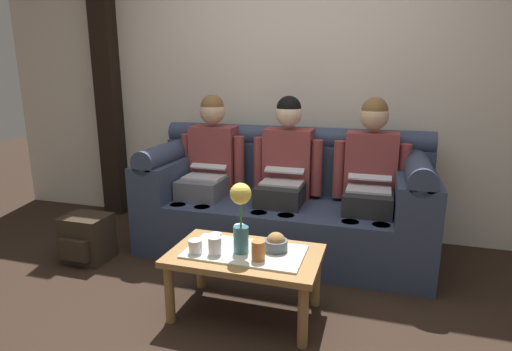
% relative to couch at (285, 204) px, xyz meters
% --- Properties ---
extents(ground_plane, '(14.00, 14.00, 0.00)m').
position_rel_couch_xyz_m(ground_plane, '(0.00, -1.17, -0.37)').
color(ground_plane, black).
extents(back_wall_patterned, '(6.00, 0.12, 2.90)m').
position_rel_couch_xyz_m(back_wall_patterned, '(0.00, 0.53, 1.08)').
color(back_wall_patterned, beige).
rests_on(back_wall_patterned, ground_plane).
extents(timber_pillar, '(0.20, 0.20, 2.90)m').
position_rel_couch_xyz_m(timber_pillar, '(-1.85, 0.41, 1.08)').
color(timber_pillar, black).
rests_on(timber_pillar, ground_plane).
extents(couch, '(2.21, 0.88, 0.96)m').
position_rel_couch_xyz_m(couch, '(0.00, 0.00, 0.00)').
color(couch, '#2D3851').
rests_on(couch, ground_plane).
extents(person_left, '(0.56, 0.67, 1.22)m').
position_rel_couch_xyz_m(person_left, '(-0.64, -0.00, 0.29)').
color(person_left, '#595B66').
rests_on(person_left, ground_plane).
extents(person_middle, '(0.56, 0.67, 1.22)m').
position_rel_couch_xyz_m(person_middle, '(0.00, -0.00, 0.29)').
color(person_middle, '#232326').
rests_on(person_middle, ground_plane).
extents(person_right, '(0.56, 0.67, 1.22)m').
position_rel_couch_xyz_m(person_right, '(0.64, -0.00, 0.29)').
color(person_right, '#232326').
rests_on(person_right, ground_plane).
extents(coffee_table, '(0.87, 0.52, 0.40)m').
position_rel_couch_xyz_m(coffee_table, '(0.00, -1.00, -0.04)').
color(coffee_table, olive).
rests_on(coffee_table, ground_plane).
extents(flower_vase, '(0.12, 0.12, 0.41)m').
position_rel_couch_xyz_m(flower_vase, '(-0.02, -1.02, 0.26)').
color(flower_vase, '#336672').
rests_on(flower_vase, coffee_table).
extents(snack_bowl, '(0.13, 0.13, 0.11)m').
position_rel_couch_xyz_m(snack_bowl, '(0.17, -0.94, 0.07)').
color(snack_bowl, '#4C5666').
rests_on(snack_bowl, coffee_table).
extents(cup_near_left, '(0.07, 0.07, 0.08)m').
position_rel_couch_xyz_m(cup_near_left, '(-0.18, -0.99, 0.07)').
color(cup_near_left, silver).
rests_on(cup_near_left, coffee_table).
extents(cup_near_right, '(0.08, 0.08, 0.08)m').
position_rel_couch_xyz_m(cup_near_right, '(-0.26, -1.10, 0.07)').
color(cup_near_right, silver).
rests_on(cup_near_right, coffee_table).
extents(cup_far_center, '(0.07, 0.07, 0.11)m').
position_rel_couch_xyz_m(cup_far_center, '(0.11, -1.09, 0.08)').
color(cup_far_center, '#B26633').
rests_on(cup_far_center, coffee_table).
extents(cup_far_left, '(0.06, 0.06, 0.11)m').
position_rel_couch_xyz_m(cup_far_left, '(-0.07, -0.89, 0.08)').
color(cup_far_left, white).
rests_on(cup_far_left, coffee_table).
extents(cup_far_right, '(0.07, 0.07, 0.10)m').
position_rel_couch_xyz_m(cup_far_right, '(-0.15, -1.09, 0.08)').
color(cup_far_right, silver).
rests_on(cup_far_right, coffee_table).
extents(backpack_left, '(0.33, 0.31, 0.35)m').
position_rel_couch_xyz_m(backpack_left, '(-1.38, -0.66, -0.20)').
color(backpack_left, '#2D2319').
rests_on(backpack_left, ground_plane).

